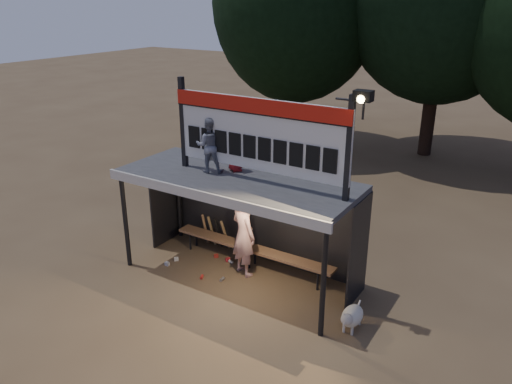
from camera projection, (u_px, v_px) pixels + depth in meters
ground at (239, 276)px, 10.95m from camera, size 80.00×80.00×0.00m
player at (244, 235)px, 10.76m from camera, size 0.79×0.66×1.86m
child_a at (209, 145)px, 10.20m from camera, size 0.70×0.66×1.15m
child_b at (235, 149)px, 10.33m from camera, size 0.53×0.53×0.93m
dugout_shelter at (244, 195)px, 10.47m from camera, size 5.10×2.08×2.32m
scoreboard_assembly at (260, 132)px, 9.46m from camera, size 4.10×0.27×1.99m
bench at (252, 249)px, 11.23m from camera, size 4.00×0.35×0.48m
tree_left at (297, 3)px, 18.82m from camera, size 6.46×6.46×9.27m
dog at (352, 316)px, 9.11m from camera, size 0.36×0.81×0.49m
bats at (215, 232)px, 12.05m from camera, size 0.68×0.35×0.84m
litter at (206, 265)px, 11.35m from camera, size 1.54×1.06×0.08m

